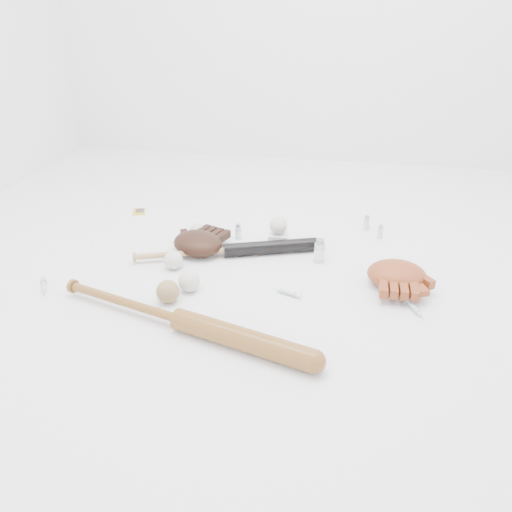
% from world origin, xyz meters
% --- Properties ---
extents(bat_dark, '(0.77, 0.32, 0.06)m').
position_xyz_m(bat_dark, '(-0.10, 0.07, 0.03)').
color(bat_dark, black).
rests_on(bat_dark, ground).
extents(bat_wood, '(0.97, 0.34, 0.07)m').
position_xyz_m(bat_wood, '(-0.13, -0.45, 0.04)').
color(bat_wood, brown).
rests_on(bat_wood, ground).
extents(glove_dark, '(0.33, 0.33, 0.09)m').
position_xyz_m(glove_dark, '(-0.22, 0.08, 0.05)').
color(glove_dark, black).
rests_on(glove_dark, ground).
extents(glove_tan, '(0.26, 0.26, 0.09)m').
position_xyz_m(glove_tan, '(0.58, -0.03, 0.05)').
color(glove_tan, brown).
rests_on(glove_tan, ground).
extents(trading_card, '(0.08, 0.10, 0.00)m').
position_xyz_m(trading_card, '(-0.64, 0.45, 0.00)').
color(trading_card, gold).
rests_on(trading_card, ground).
extents(pedestal, '(0.09, 0.09, 0.04)m').
position_xyz_m(pedestal, '(0.10, 0.24, 0.02)').
color(pedestal, white).
rests_on(pedestal, ground).
extents(baseball_on_pedestal, '(0.08, 0.08, 0.08)m').
position_xyz_m(baseball_on_pedestal, '(0.10, 0.24, 0.08)').
color(baseball_on_pedestal, beige).
rests_on(baseball_on_pedestal, pedestal).
extents(baseball_left, '(0.08, 0.08, 0.08)m').
position_xyz_m(baseball_left, '(-0.28, -0.07, 0.04)').
color(baseball_left, beige).
rests_on(baseball_left, ground).
extents(baseball_upper, '(0.07, 0.07, 0.07)m').
position_xyz_m(baseball_upper, '(-0.26, 0.21, 0.04)').
color(baseball_upper, beige).
rests_on(baseball_upper, ground).
extents(baseball_mid, '(0.08, 0.08, 0.08)m').
position_xyz_m(baseball_mid, '(-0.17, -0.22, 0.04)').
color(baseball_mid, beige).
rests_on(baseball_mid, ground).
extents(baseball_aged, '(0.08, 0.08, 0.08)m').
position_xyz_m(baseball_aged, '(-0.22, -0.30, 0.04)').
color(baseball_aged, '#987549').
rests_on(baseball_aged, ground).
extents(syringe_0, '(0.10, 0.13, 0.02)m').
position_xyz_m(syringe_0, '(-0.70, -0.30, 0.01)').
color(syringe_0, '#ADBCC6').
rests_on(syringe_0, ground).
extents(syringe_1, '(0.14, 0.07, 0.02)m').
position_xyz_m(syringe_1, '(0.19, -0.18, 0.01)').
color(syringe_1, '#ADBCC6').
rests_on(syringe_1, ground).
extents(syringe_2, '(0.12, 0.11, 0.02)m').
position_xyz_m(syringe_2, '(0.07, 0.14, 0.01)').
color(syringe_2, '#ADBCC6').
rests_on(syringe_2, ground).
extents(syringe_3, '(0.09, 0.16, 0.02)m').
position_xyz_m(syringe_3, '(0.63, -0.19, 0.01)').
color(syringe_3, '#ADBCC6').
rests_on(syringe_3, ground).
extents(vial_0, '(0.02, 0.02, 0.06)m').
position_xyz_m(vial_0, '(0.54, 0.37, 0.03)').
color(vial_0, silver).
rests_on(vial_0, ground).
extents(vial_1, '(0.03, 0.03, 0.07)m').
position_xyz_m(vial_1, '(0.48, 0.45, 0.03)').
color(vial_1, silver).
rests_on(vial_1, ground).
extents(vial_2, '(0.03, 0.03, 0.07)m').
position_xyz_m(vial_2, '(-0.09, 0.25, 0.03)').
color(vial_2, silver).
rests_on(vial_2, ground).
extents(vial_3, '(0.04, 0.04, 0.10)m').
position_xyz_m(vial_3, '(0.29, 0.10, 0.05)').
color(vial_3, silver).
rests_on(vial_3, ground).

